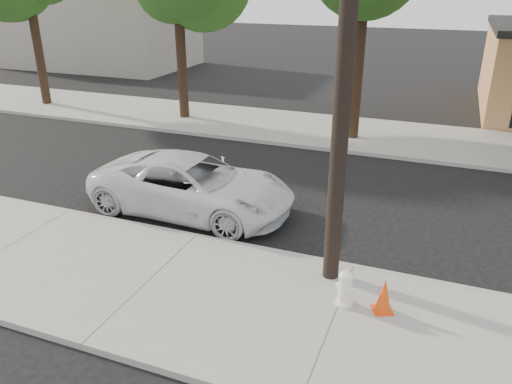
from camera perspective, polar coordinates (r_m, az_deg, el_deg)
ground at (r=14.50m, az=-2.94°, el=-1.79°), size 120.00×120.00×0.00m
near_sidewalk at (r=11.19m, az=-12.10°, el=-10.12°), size 90.00×4.40×0.15m
far_sidewalk at (r=22.02m, az=6.16°, el=7.16°), size 90.00×5.00×0.15m
curb_near at (r=12.79m, az=-6.80°, el=-5.18°), size 90.00×0.12×0.16m
building_far at (r=41.02m, az=-17.99°, el=17.12°), size 14.00×8.00×5.00m
utility_pole at (r=9.55m, az=10.13°, el=14.27°), size 1.40×0.34×9.00m
police_cruiser at (r=14.06m, az=-7.25°, el=0.78°), size 5.83×2.80×1.60m
fire_hydrant at (r=10.15m, az=10.13°, el=-10.80°), size 0.40×0.36×0.75m
traffic_cone at (r=10.12m, az=14.41°, el=-11.41°), size 0.49×0.49×0.72m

